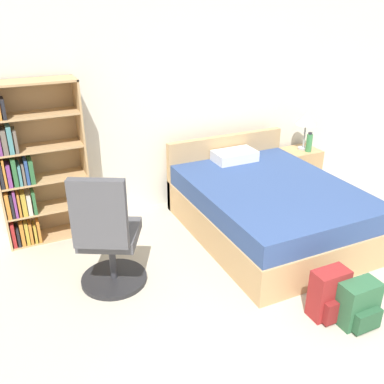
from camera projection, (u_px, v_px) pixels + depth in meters
The scene contains 9 objects.
wall_back at pixel (162, 99), 4.81m from camera, with size 9.00×0.06×2.60m.
bookshelf at pixel (30, 169), 4.26m from camera, with size 0.86×0.32×1.65m.
bed at pixel (266, 206), 4.60m from camera, with size 1.53×2.02×0.84m.
office_chair at pixel (108, 240), 3.61m from camera, with size 0.67×0.71×1.13m.
nightstand at pixel (299, 168), 5.73m from camera, with size 0.45×0.41×0.52m.
table_lamp at pixel (306, 120), 5.48m from camera, with size 0.27×0.27×0.49m.
water_bottle at pixel (309, 143), 5.50m from camera, with size 0.08×0.08×0.26m.
backpack_green at pixel (359, 305), 3.33m from camera, with size 0.31×0.24×0.37m.
backpack_red at pixel (329, 295), 3.40m from camera, with size 0.29×0.22×0.42m.
Camera 1 is at (-1.73, -1.27, 2.38)m, focal length 40.00 mm.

